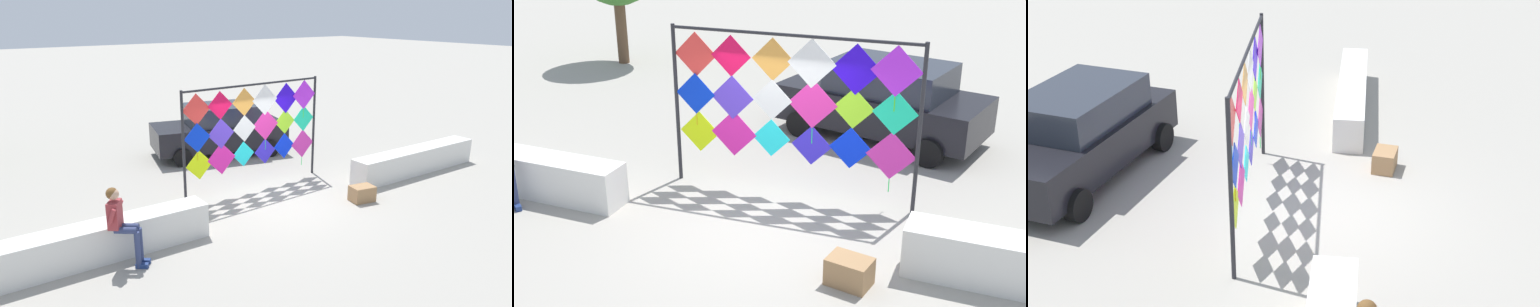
# 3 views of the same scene
# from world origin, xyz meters

# --- Properties ---
(ground) EXTENTS (120.00, 120.00, 0.00)m
(ground) POSITION_xyz_m (0.00, 0.00, 0.00)
(ground) COLOR #9E998E
(kite_display_rack) EXTENTS (4.38, 0.26, 2.91)m
(kite_display_rack) POSITION_xyz_m (0.10, 1.35, 1.80)
(kite_display_rack) COLOR #232328
(kite_display_rack) RESTS_ON ground
(parked_car) EXTENTS (4.68, 2.85, 1.70)m
(parked_car) POSITION_xyz_m (0.97, 4.76, 0.86)
(parked_car) COLOR black
(parked_car) RESTS_ON ground
(cardboard_box_large) EXTENTS (0.66, 0.52, 0.40)m
(cardboard_box_large) POSITION_xyz_m (1.81, -1.02, 0.20)
(cardboard_box_large) COLOR #9E754C
(cardboard_box_large) RESTS_ON ground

